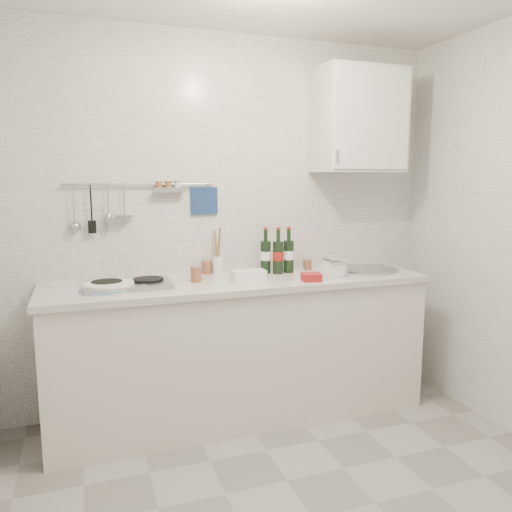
{
  "coord_description": "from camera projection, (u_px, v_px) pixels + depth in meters",
  "views": [
    {
      "loc": [
        -0.94,
        -1.88,
        1.56
      ],
      "look_at": [
        0.04,
        0.9,
        1.1
      ],
      "focal_mm": 35.0,
      "sensor_mm": 36.0,
      "label": 1
    }
  ],
  "objects": [
    {
      "name": "plate_stack_hob",
      "position": [
        108.0,
        286.0,
        2.87
      ],
      "size": [
        0.31,
        0.3,
        0.04
      ],
      "rotation": [
        0.0,
        0.0,
        -0.31
      ],
      "color": "#4C6DAC",
      "rests_on": "counter"
    },
    {
      "name": "jar_a",
      "position": [
        207.0,
        267.0,
        3.36
      ],
      "size": [
        0.06,
        0.06,
        0.1
      ],
      "rotation": [
        0.0,
        0.0,
        -0.22
      ],
      "color": "brown",
      "rests_on": "counter"
    },
    {
      "name": "strawberry_punnet",
      "position": [
        311.0,
        277.0,
        3.13
      ],
      "size": [
        0.14,
        0.14,
        0.05
      ],
      "primitive_type": "cube",
      "rotation": [
        0.0,
        0.0,
        -0.24
      ],
      "color": "#B1132C",
      "rests_on": "counter"
    },
    {
      "name": "plate_stack_sink",
      "position": [
        333.0,
        268.0,
        3.32
      ],
      "size": [
        0.23,
        0.22,
        0.1
      ],
      "rotation": [
        0.0,
        0.0,
        0.24
      ],
      "color": "white",
      "rests_on": "counter"
    },
    {
      "name": "utensil_crock",
      "position": [
        218.0,
        263.0,
        3.37
      ],
      "size": [
        0.08,
        0.08,
        0.31
      ],
      "rotation": [
        0.0,
        0.0,
        0.19
      ],
      "color": "white",
      "rests_on": "counter"
    },
    {
      "name": "jar_b",
      "position": [
        307.0,
        263.0,
        3.59
      ],
      "size": [
        0.06,
        0.06,
        0.07
      ],
      "rotation": [
        0.0,
        0.0,
        0.3
      ],
      "color": "brown",
      "rests_on": "counter"
    },
    {
      "name": "jar_c",
      "position": [
        308.0,
        264.0,
        3.51
      ],
      "size": [
        0.06,
        0.06,
        0.08
      ],
      "rotation": [
        0.0,
        0.0,
        -0.31
      ],
      "color": "brown",
      "rests_on": "counter"
    },
    {
      "name": "jar_d",
      "position": [
        196.0,
        274.0,
        3.1
      ],
      "size": [
        0.07,
        0.07,
        0.1
      ],
      "rotation": [
        0.0,
        0.0,
        -0.25
      ],
      "color": "brown",
      "rests_on": "counter"
    },
    {
      "name": "butter_dish",
      "position": [
        248.0,
        275.0,
        3.15
      ],
      "size": [
        0.22,
        0.11,
        0.06
      ],
      "primitive_type": "cube",
      "rotation": [
        0.0,
        0.0,
        0.01
      ],
      "color": "white",
      "rests_on": "counter"
    },
    {
      "name": "back_wall",
      "position": [
        227.0,
        224.0,
        3.42
      ],
      "size": [
        3.0,
        0.02,
        2.5
      ],
      "primitive_type": "cube",
      "color": "silver",
      "rests_on": "floor"
    },
    {
      "name": "counter",
      "position": [
        242.0,
        352.0,
        3.27
      ],
      "size": [
        2.44,
        0.64,
        0.96
      ],
      "color": "silver",
      "rests_on": "floor"
    },
    {
      "name": "wall_rail",
      "position": [
        138.0,
        199.0,
        3.16
      ],
      "size": [
        0.98,
        0.09,
        0.34
      ],
      "color": "#93969B",
      "rests_on": "back_wall"
    },
    {
      "name": "wall_cabinet",
      "position": [
        359.0,
        121.0,
        3.44
      ],
      "size": [
        0.6,
        0.38,
        0.7
      ],
      "color": "silver",
      "rests_on": "back_wall"
    },
    {
      "name": "wine_bottles",
      "position": [
        278.0,
        250.0,
        3.37
      ],
      "size": [
        0.23,
        0.12,
        0.31
      ],
      "rotation": [
        0.0,
        0.0,
        -0.17
      ],
      "color": "black",
      "rests_on": "counter"
    }
  ]
}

